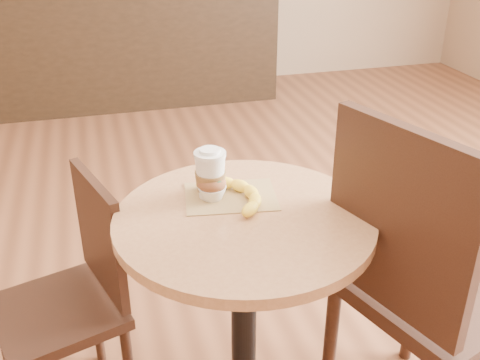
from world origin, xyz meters
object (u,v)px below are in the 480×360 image
at_px(coffee_cup, 210,176).
at_px(cafe_table, 244,290).
at_px(chair_left, 74,294).
at_px(muffin, 212,187).
at_px(banana, 233,195).
at_px(chair_right, 422,281).

bearing_deg(coffee_cup, cafe_table, -82.58).
bearing_deg(chair_left, muffin, 55.84).
bearing_deg(coffee_cup, banana, -58.43).
bearing_deg(banana, coffee_cup, 122.54).
height_order(chair_left, coffee_cup, coffee_cup).
relative_size(cafe_table, chair_right, 0.73).
xyz_separation_m(muffin, banana, (0.05, -0.03, -0.02)).
height_order(coffee_cup, banana, coffee_cup).
height_order(cafe_table, banana, banana).
xyz_separation_m(chair_left, chair_right, (0.90, -0.37, 0.13)).
bearing_deg(coffee_cup, chair_right, -46.83).
distance_m(cafe_table, chair_right, 0.47).
relative_size(cafe_table, banana, 3.29).
height_order(cafe_table, chair_left, chair_left).
height_order(cafe_table, coffee_cup, coffee_cup).
bearing_deg(coffee_cup, muffin, -105.03).
height_order(chair_left, chair_right, chair_right).
distance_m(cafe_table, banana, 0.26).
relative_size(chair_left, chair_right, 0.76).
xyz_separation_m(chair_left, muffin, (0.40, -0.12, 0.36)).
relative_size(chair_right, banana, 4.48).
bearing_deg(chair_left, chair_right, 50.46).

